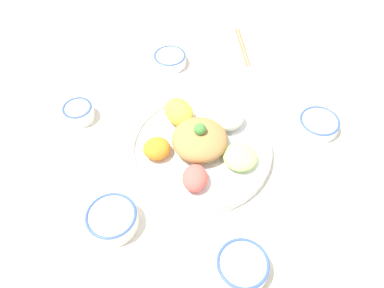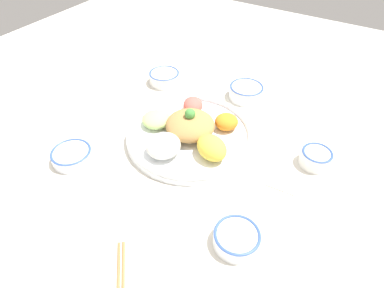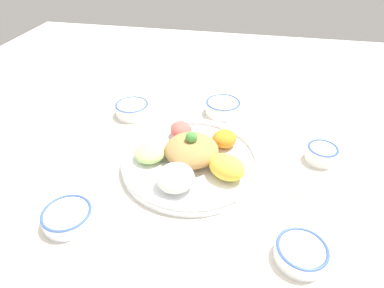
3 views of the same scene
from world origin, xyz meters
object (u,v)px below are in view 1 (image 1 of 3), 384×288
(chopsticks_pair_near, at_px, (243,46))
(serving_spoon_main, at_px, (115,92))
(sauce_bowl_dark, at_px, (242,266))
(rice_bowl_blue, at_px, (78,112))
(sauce_bowl_far, at_px, (170,59))
(rice_bowl_plain, at_px, (319,124))
(salad_platter, at_px, (200,144))
(sauce_bowl_red, at_px, (112,219))

(chopsticks_pair_near, bearing_deg, serving_spoon_main, 112.06)
(sauce_bowl_dark, bearing_deg, rice_bowl_blue, 167.80)
(sauce_bowl_dark, height_order, serving_spoon_main, sauce_bowl_dark)
(sauce_bowl_far, xyz_separation_m, serving_spoon_main, (-0.07, -0.20, -0.02))
(sauce_bowl_dark, relative_size, rice_bowl_plain, 1.01)
(sauce_bowl_dark, bearing_deg, serving_spoon_main, 155.79)
(sauce_bowl_dark, bearing_deg, chopsticks_pair_near, 118.65)
(rice_bowl_plain, xyz_separation_m, serving_spoon_main, (-0.58, -0.21, -0.02))
(salad_platter, bearing_deg, sauce_bowl_dark, -41.81)
(salad_platter, bearing_deg, rice_bowl_blue, -164.95)
(rice_bowl_plain, relative_size, sauce_bowl_far, 1.07)
(sauce_bowl_red, bearing_deg, serving_spoon_main, 130.69)
(sauce_bowl_red, relative_size, chopsticks_pair_near, 0.71)
(rice_bowl_blue, height_order, rice_bowl_plain, rice_bowl_blue)
(salad_platter, height_order, sauce_bowl_far, salad_platter)
(rice_bowl_blue, height_order, sauce_bowl_far, rice_bowl_blue)
(rice_bowl_blue, xyz_separation_m, chopsticks_pair_near, (0.23, 0.56, -0.02))
(chopsticks_pair_near, bearing_deg, sauce_bowl_dark, 168.55)
(sauce_bowl_dark, relative_size, chopsticks_pair_near, 0.68)
(rice_bowl_plain, bearing_deg, sauce_bowl_dark, -87.91)
(sauce_bowl_far, bearing_deg, sauce_bowl_red, -67.45)
(salad_platter, bearing_deg, serving_spoon_main, 173.21)
(salad_platter, distance_m, rice_bowl_plain, 0.35)
(rice_bowl_blue, distance_m, chopsticks_pair_near, 0.60)
(sauce_bowl_far, bearing_deg, salad_platter, -41.60)
(sauce_bowl_dark, distance_m, sauce_bowl_far, 0.71)
(chopsticks_pair_near, bearing_deg, sauce_bowl_far, 103.88)
(rice_bowl_blue, distance_m, sauce_bowl_far, 0.35)
(chopsticks_pair_near, height_order, serving_spoon_main, chopsticks_pair_near)
(sauce_bowl_red, distance_m, chopsticks_pair_near, 0.76)
(sauce_bowl_red, distance_m, serving_spoon_main, 0.45)
(sauce_bowl_far, bearing_deg, serving_spoon_main, -107.75)
(rice_bowl_blue, relative_size, rice_bowl_plain, 0.75)
(rice_bowl_plain, bearing_deg, sauce_bowl_red, -117.64)
(chopsticks_pair_near, xyz_separation_m, serving_spoon_main, (-0.22, -0.42, -0.00))
(sauce_bowl_red, bearing_deg, salad_platter, 80.32)
(chopsticks_pair_near, relative_size, serving_spoon_main, 1.41)
(sauce_bowl_dark, relative_size, sauce_bowl_far, 1.08)
(rice_bowl_blue, bearing_deg, sauce_bowl_dark, -12.20)
(rice_bowl_plain, bearing_deg, serving_spoon_main, -160.01)
(sauce_bowl_dark, xyz_separation_m, chopsticks_pair_near, (-0.38, 0.69, -0.02))
(sauce_bowl_far, bearing_deg, chopsticks_pair_near, 53.98)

